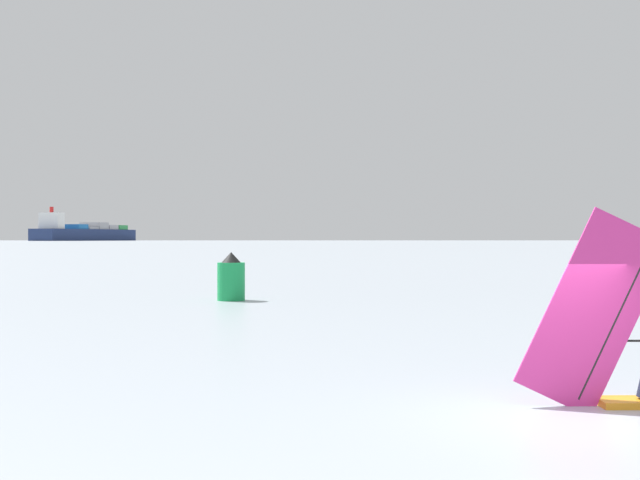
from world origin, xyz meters
The scene contains 4 objects.
ground_plane centered at (0.00, 0.00, 0.00)m, with size 4000.00×4000.00×0.00m, color #9EA8B2.
windsurfer centered at (1.37, 1.16, 0.90)m, with size 4.08×0.75×4.03m.
cargo_ship centered at (-265.74, 880.13, 8.78)m, with size 84.46×144.11×35.76m.
channel_buoy centered at (-8.35, 25.04, 1.03)m, with size 1.31×1.31×2.29m.
Camera 1 is at (-4.14, -12.97, 2.96)m, focal length 45.13 mm.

